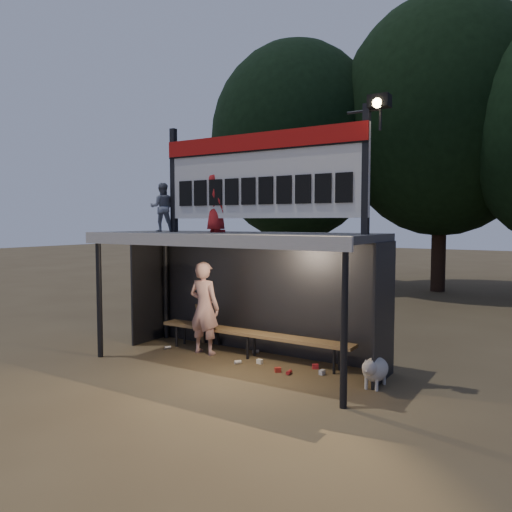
{
  "coord_description": "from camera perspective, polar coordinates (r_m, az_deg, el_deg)",
  "views": [
    {
      "loc": [
        4.88,
        -7.1,
        2.52
      ],
      "look_at": [
        0.2,
        0.4,
        1.9
      ],
      "focal_mm": 35.0,
      "sensor_mm": 36.0,
      "label": 1
    }
  ],
  "objects": [
    {
      "name": "tree_mid",
      "position": [
        19.35,
        20.48,
        14.61
      ],
      "size": [
        7.22,
        7.22,
        10.36
      ],
      "color": "black",
      "rests_on": "ground"
    },
    {
      "name": "dugout_shelter",
      "position": [
        8.85,
        -1.63,
        -0.36
      ],
      "size": [
        5.1,
        2.08,
        2.32
      ],
      "color": "#3D3E40",
      "rests_on": "ground"
    },
    {
      "name": "dog",
      "position": [
        7.95,
        13.4,
        -12.48
      ],
      "size": [
        0.36,
        0.81,
        0.49
      ],
      "color": "beige",
      "rests_on": "ground"
    },
    {
      "name": "child_b",
      "position": [
        8.92,
        -4.61,
        6.06
      ],
      "size": [
        0.61,
        0.56,
        1.04
      ],
      "primitive_type": "imported",
      "rotation": [
        0.0,
        0.0,
        2.56
      ],
      "color": "#A7191A",
      "rests_on": "dugout_shelter"
    },
    {
      "name": "litter",
      "position": [
        8.96,
        0.93,
        -12.08
      ],
      "size": [
        3.37,
        0.95,
        0.08
      ],
      "color": "red",
      "rests_on": "ground"
    },
    {
      "name": "scoreboard_assembly",
      "position": [
        8.35,
        0.61,
        9.54
      ],
      "size": [
        4.1,
        0.27,
        1.99
      ],
      "color": "black",
      "rests_on": "dugout_shelter"
    },
    {
      "name": "child_a",
      "position": [
        9.52,
        -10.69,
        5.48
      ],
      "size": [
        0.56,
        0.55,
        0.91
      ],
      "primitive_type": "imported",
      "rotation": [
        0.0,
        0.0,
        3.84
      ],
      "color": "slate",
      "rests_on": "dugout_shelter"
    },
    {
      "name": "bench",
      "position": [
        9.31,
        -0.56,
        -8.94
      ],
      "size": [
        4.0,
        0.35,
        0.48
      ],
      "color": "olive",
      "rests_on": "ground"
    },
    {
      "name": "player",
      "position": [
        9.55,
        -5.93,
        -5.9
      ],
      "size": [
        0.65,
        0.44,
        1.76
      ],
      "primitive_type": "imported",
      "rotation": [
        0.0,
        0.0,
        3.17
      ],
      "color": "white",
      "rests_on": "ground"
    },
    {
      "name": "ground",
      "position": [
        8.98,
        -2.49,
        -12.29
      ],
      "size": [
        80.0,
        80.0,
        0.0
      ],
      "primitive_type": "plane",
      "color": "#4E3E27",
      "rests_on": "ground"
    },
    {
      "name": "tree_left",
      "position": [
        19.5,
        4.57,
        12.82
      ],
      "size": [
        6.46,
        6.46,
        9.27
      ],
      "color": "#2F2115",
      "rests_on": "ground"
    },
    {
      "name": "bats",
      "position": [
        10.21,
        -5.55,
        -7.82
      ],
      "size": [
        0.47,
        0.33,
        0.84
      ],
      "color": "olive",
      "rests_on": "ground"
    }
  ]
}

